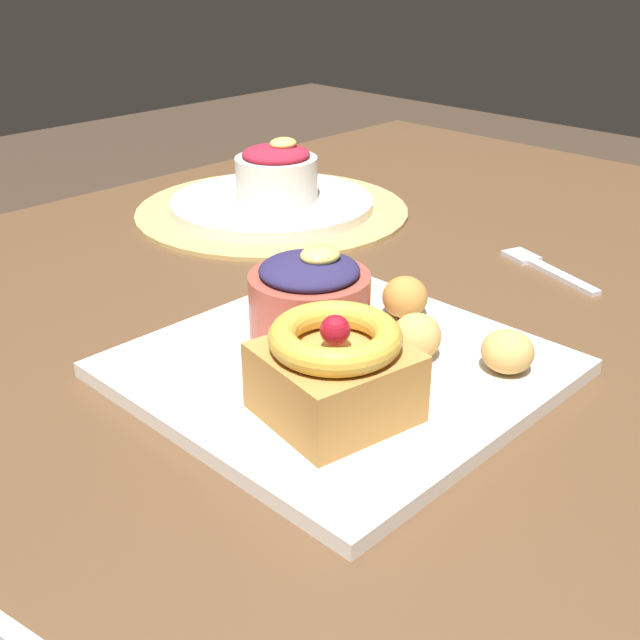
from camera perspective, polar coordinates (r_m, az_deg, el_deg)
dining_table at (r=0.75m, az=0.04°, el=-5.69°), size 1.34×0.92×0.73m
woven_placemat at (r=0.97m, az=-3.47°, el=7.92°), size 0.33×0.33×0.00m
front_plate at (r=0.60m, az=1.37°, el=-3.50°), size 0.28×0.28×0.01m
cake_slice at (r=0.52m, az=1.07°, el=-3.60°), size 0.10×0.10×0.07m
berry_ramekin at (r=0.62m, az=-0.75°, el=1.66°), size 0.10×0.10×0.07m
fritter_front at (r=0.66m, az=6.15°, el=1.65°), size 0.04×0.04×0.04m
fritter_middle at (r=0.60m, az=6.96°, el=-1.21°), size 0.04×0.04×0.04m
fritter_back at (r=0.59m, az=13.16°, el=-2.37°), size 0.04×0.04×0.03m
back_plate at (r=0.96m, az=-3.48°, el=8.40°), size 0.24×0.24×0.01m
back_ramekin at (r=0.96m, az=-3.16°, el=10.61°), size 0.10×0.10×0.07m
fork at (r=0.82m, az=15.83°, el=3.68°), size 0.06×0.12×0.00m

